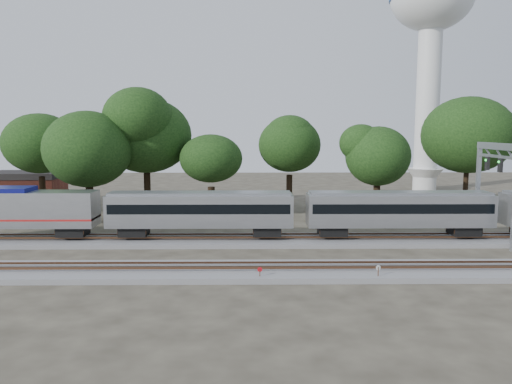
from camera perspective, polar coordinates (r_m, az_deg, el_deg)
ground at (r=40.43m, az=-3.08°, el=-7.72°), size 160.00×160.00×0.00m
track_far at (r=46.20m, az=-2.76°, el=-5.56°), size 160.00×5.00×0.73m
track_near at (r=36.52m, az=-3.35°, el=-9.03°), size 160.00×5.00×0.73m
train at (r=47.64m, az=16.18°, el=-1.87°), size 87.69×3.02×4.45m
switch_stand_red at (r=34.55m, az=0.44°, el=-9.18°), size 0.33×0.06×1.04m
switch_stand_white at (r=35.62m, az=13.79°, el=-8.78°), size 0.36×0.15×1.15m
switch_lever at (r=35.30m, az=6.66°, el=-9.75°), size 0.52×0.33×0.30m
water_tower at (r=89.91m, az=19.39°, el=17.97°), size 13.54×13.54×37.49m
signal_gantry at (r=50.42m, az=25.77°, el=2.24°), size 0.64×7.53×9.15m
brick_building at (r=75.78m, az=-24.76°, el=0.41°), size 9.71×7.02×4.55m
tree_1 at (r=66.00m, az=-23.44°, el=5.09°), size 8.80×8.80×12.40m
tree_2 at (r=57.58m, az=-18.67°, el=4.64°), size 8.35×8.35×11.78m
tree_3 at (r=60.71m, az=-12.47°, el=6.30°), size 9.78×9.78×13.79m
tree_4 at (r=57.12m, az=-5.17°, el=3.81°), size 7.18×7.18×10.12m
tree_5 at (r=64.47m, az=3.87°, el=5.38°), size 8.51×8.51×12.00m
tree_6 at (r=58.30m, az=13.75°, el=3.98°), size 7.47×7.47×10.53m
tree_7 at (r=70.64m, az=23.10°, el=6.00°), size 9.78×9.78×13.79m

